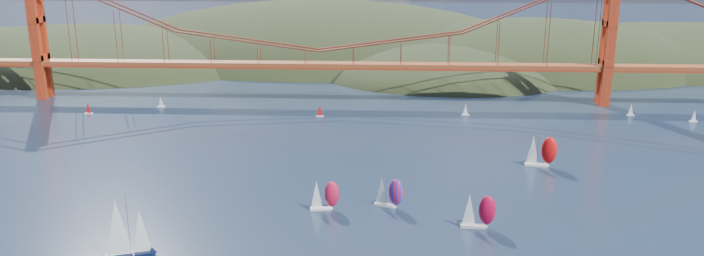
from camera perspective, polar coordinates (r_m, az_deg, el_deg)
name	(u,v)px	position (r m, az deg, el deg)	size (l,w,h in m)	color
headlands	(414,82)	(393.04, 5.17, 3.85)	(725.00, 225.00, 96.00)	black
bridge	(313,26)	(289.65, -3.23, 8.46)	(552.00, 12.00, 55.00)	#93421F
sloop_navy	(124,230)	(161.50, -18.39, -8.05)	(10.72, 7.91, 15.71)	black
racer_0	(324,195)	(180.20, -2.36, -5.57)	(7.90, 3.70, 8.92)	white
racer_1	(478,210)	(172.26, 10.41, -6.75)	(8.51, 3.53, 9.73)	silver
racer_3	(541,150)	(220.23, 15.40, -1.81)	(9.68, 4.55, 10.93)	white
racer_rwb	(388,191)	(182.19, 3.04, -5.29)	(8.20, 5.58, 9.17)	white
distant_boat_2	(88,108)	(293.05, -21.08, 1.55)	(3.00, 2.00, 4.70)	silver
distant_boat_3	(161,102)	(294.77, -15.60, 2.12)	(3.00, 2.00, 4.70)	silver
distant_boat_4	(631,110)	(292.73, 22.17, 1.41)	(3.00, 2.00, 4.70)	silver
distant_boat_5	(694,116)	(292.77, 26.55, 0.90)	(3.00, 2.00, 4.70)	silver
distant_boat_8	(466,109)	(275.31, 9.42, 1.53)	(3.00, 2.00, 4.70)	silver
distant_boat_9	(320,111)	(269.76, -2.70, 1.43)	(3.00, 2.00, 4.70)	silver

